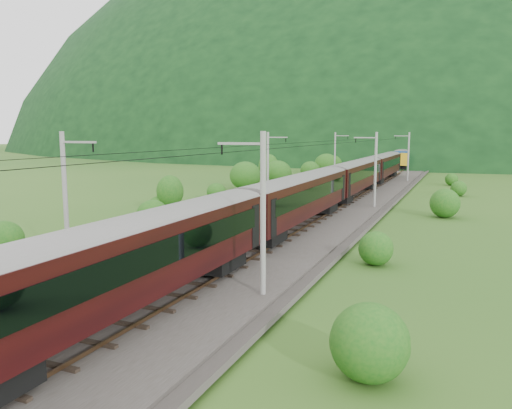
% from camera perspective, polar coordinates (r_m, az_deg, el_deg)
% --- Properties ---
extents(ground, '(600.00, 600.00, 0.00)m').
position_cam_1_polar(ground, '(28.04, -11.18, -9.00)').
color(ground, '#265119').
rests_on(ground, ground).
extents(railbed, '(14.00, 220.00, 0.30)m').
position_cam_1_polar(railbed, '(36.41, -2.33, -4.61)').
color(railbed, '#38332D').
rests_on(railbed, ground).
extents(track_left, '(2.40, 220.00, 0.27)m').
position_cam_1_polar(track_left, '(37.43, -5.67, -3.94)').
color(track_left, brown).
rests_on(track_left, railbed).
extents(track_right, '(2.40, 220.00, 0.27)m').
position_cam_1_polar(track_right, '(35.43, 1.19, -4.60)').
color(track_right, brown).
rests_on(track_right, railbed).
extents(catenary_left, '(2.54, 192.28, 8.00)m').
position_cam_1_polar(catenary_left, '(58.26, 1.43, 4.54)').
color(catenary_left, gray).
rests_on(catenary_left, railbed).
extents(catenary_right, '(2.54, 192.28, 8.00)m').
position_cam_1_polar(catenary_right, '(54.98, 13.42, 4.10)').
color(catenary_right, gray).
rests_on(catenary_right, railbed).
extents(overhead_wires, '(4.83, 198.00, 0.03)m').
position_cam_1_polar(overhead_wires, '(35.52, -2.40, 6.39)').
color(overhead_wires, black).
rests_on(overhead_wires, ground).
extents(mountain_main, '(504.00, 360.00, 244.00)m').
position_cam_1_polar(mountain_main, '(282.63, 19.93, 6.05)').
color(mountain_main, black).
rests_on(mountain_main, ground).
extents(mountain_ridge, '(336.00, 280.00, 132.00)m').
position_cam_1_polar(mountain_ridge, '(349.41, 0.14, 6.86)').
color(mountain_ridge, black).
rests_on(mountain_ridge, ground).
extents(train, '(2.96, 141.81, 5.15)m').
position_cam_1_polar(train, '(52.45, 8.73, 2.96)').
color(train, black).
rests_on(train, ground).
extents(hazard_post_near, '(0.14, 0.14, 1.31)m').
position_cam_1_polar(hazard_post_near, '(50.93, 5.24, -0.03)').
color(hazard_post_near, red).
rests_on(hazard_post_near, railbed).
extents(hazard_post_far, '(0.16, 0.16, 1.51)m').
position_cam_1_polar(hazard_post_far, '(59.44, 8.06, 1.20)').
color(hazard_post_far, red).
rests_on(hazard_post_far, railbed).
extents(signal, '(0.27, 0.27, 2.48)m').
position_cam_1_polar(signal, '(56.69, 3.13, 1.64)').
color(signal, black).
rests_on(signal, railbed).
extents(vegetation_left, '(11.68, 145.65, 6.08)m').
position_cam_1_polar(vegetation_left, '(52.84, -9.11, 1.47)').
color(vegetation_left, '#195416').
rests_on(vegetation_left, ground).
extents(vegetation_right, '(6.38, 103.42, 2.72)m').
position_cam_1_polar(vegetation_right, '(26.30, 17.86, -7.74)').
color(vegetation_right, '#195416').
rests_on(vegetation_right, ground).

